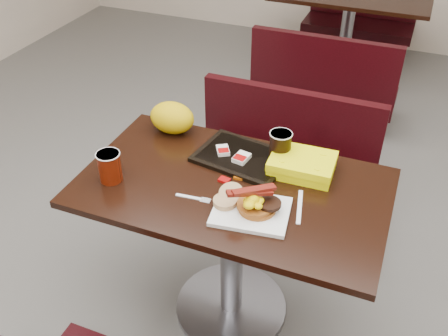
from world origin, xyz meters
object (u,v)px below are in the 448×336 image
at_px(table_far, 345,39).
at_px(tray, 243,157).
at_px(fork, 188,197).
at_px(knife, 300,207).
at_px(table_near, 232,253).
at_px(pancake_stack, 257,206).
at_px(platter, 251,212).
at_px(bench_far_n, 360,13).
at_px(paper_bag, 172,118).
at_px(coffee_cup_far, 280,146).
at_px(bench_far_s, 327,76).
at_px(bench_near_n, 278,167).
at_px(hashbrown_sleeve_left, 223,150).
at_px(hashbrown_sleeve_right, 242,158).
at_px(clamshell, 302,165).
at_px(coffee_cup_near, 110,167).

bearing_deg(table_far, tray, -90.57).
xyz_separation_m(fork, knife, (0.41, 0.10, 0.00)).
xyz_separation_m(table_near, pancake_stack, (0.14, -0.12, 0.41)).
bearing_deg(platter, table_near, 124.96).
relative_size(bench_far_n, tray, 2.68).
bearing_deg(paper_bag, coffee_cup_far, -5.54).
bearing_deg(bench_far_s, bench_near_n, -90.00).
bearing_deg(knife, bench_far_s, 176.26).
relative_size(fork, hashbrown_sleeve_left, 2.03).
distance_m(tray, hashbrown_sleeve_left, 0.09).
relative_size(bench_near_n, bench_far_s, 1.00).
distance_m(table_near, fork, 0.42).
distance_m(bench_far_s, hashbrown_sleeve_left, 1.78).
xyz_separation_m(table_near, paper_bag, (-0.39, 0.27, 0.45)).
xyz_separation_m(hashbrown_sleeve_right, clamshell, (0.25, 0.03, 0.01)).
bearing_deg(clamshell, bench_near_n, 111.81).
height_order(bench_far_n, tray, tray).
bearing_deg(coffee_cup_near, hashbrown_sleeve_right, 33.78).
bearing_deg(paper_bag, bench_far_n, 82.66).
height_order(platter, coffee_cup_near, coffee_cup_near).
xyz_separation_m(bench_near_n, bench_far_n, (0.00, 2.60, 0.00)).
bearing_deg(bench_far_n, clamshell, -85.82).
xyz_separation_m(bench_far_n, coffee_cup_far, (0.12, -3.08, 0.47)).
bearing_deg(platter, knife, 24.76).
distance_m(coffee_cup_near, hashbrown_sleeve_left, 0.47).
xyz_separation_m(table_far, coffee_cup_far, (0.12, -2.38, 0.45)).
xyz_separation_m(bench_far_s, pancake_stack, (0.14, -2.02, 0.42)).
distance_m(bench_near_n, knife, 0.88).
relative_size(coffee_cup_near, fork, 0.91).
distance_m(table_far, bench_far_n, 0.70).
bearing_deg(hashbrown_sleeve_right, clamshell, 17.63).
bearing_deg(coffee_cup_far, pancake_stack, -87.06).
bearing_deg(table_near, paper_bag, 145.67).
bearing_deg(tray, bench_near_n, 96.47).
distance_m(bench_near_n, fork, 0.93).
xyz_separation_m(platter, fork, (-0.25, -0.00, -0.01)).
bearing_deg(knife, table_far, 174.11).
height_order(knife, clamshell, clamshell).
distance_m(coffee_cup_far, paper_bag, 0.52).
distance_m(table_far, clamshell, 2.46).
bearing_deg(coffee_cup_near, hashbrown_sleeve_left, 42.43).
xyz_separation_m(table_far, hashbrown_sleeve_left, (-0.11, -2.43, 0.40)).
distance_m(bench_near_n, table_far, 1.90).
bearing_deg(hashbrown_sleeve_left, fork, -124.81).
xyz_separation_m(bench_near_n, hashbrown_sleeve_left, (-0.11, -0.53, 0.42)).
xyz_separation_m(table_far, coffee_cup_near, (-0.46, -2.75, 0.44)).
bearing_deg(table_near, platter, -47.39).
height_order(bench_far_s, knife, knife).
bearing_deg(bench_near_n, platter, -81.66).
height_order(bench_near_n, knife, knife).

